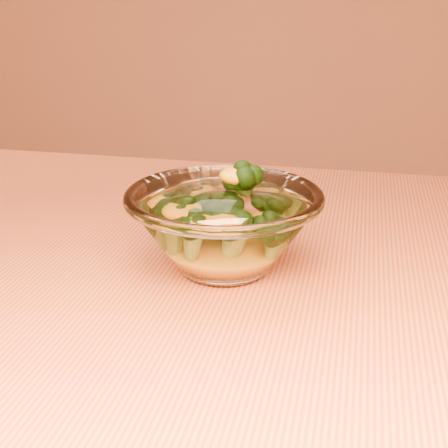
{
  "coord_description": "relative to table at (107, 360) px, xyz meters",
  "views": [
    {
      "loc": [
        0.23,
        -0.5,
        1.02
      ],
      "look_at": [
        0.12,
        0.03,
        0.8
      ],
      "focal_mm": 50.0,
      "sensor_mm": 36.0,
      "label": 1
    }
  ],
  "objects": [
    {
      "name": "broccoli_heap",
      "position": [
        0.11,
        0.04,
        0.15
      ],
      "size": [
        0.11,
        0.12,
        0.08
      ],
      "color": "black",
      "rests_on": "cheese_sauce"
    },
    {
      "name": "glass_bowl",
      "position": [
        0.12,
        0.03,
        0.14
      ],
      "size": [
        0.19,
        0.19,
        0.08
      ],
      "color": "white",
      "rests_on": "table"
    },
    {
      "name": "table",
      "position": [
        0.0,
        0.0,
        0.0
      ],
      "size": [
        1.2,
        0.8,
        0.75
      ],
      "color": "#C9653C",
      "rests_on": "ground"
    },
    {
      "name": "cheese_sauce",
      "position": [
        0.12,
        0.03,
        0.12
      ],
      "size": [
        0.09,
        0.09,
        0.03
      ],
      "primitive_type": "ellipsoid",
      "color": "#FD9E15",
      "rests_on": "glass_bowl"
    }
  ]
}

